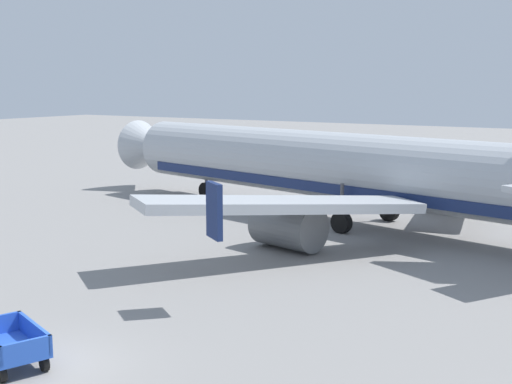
{
  "coord_description": "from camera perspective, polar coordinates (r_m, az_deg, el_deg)",
  "views": [
    {
      "loc": [
        14.07,
        -11.94,
        7.66
      ],
      "look_at": [
        -1.82,
        13.96,
        2.8
      ],
      "focal_mm": 47.84,
      "sensor_mm": 36.0,
      "label": 1
    }
  ],
  "objects": [
    {
      "name": "airplane",
      "position": [
        37.67,
        7.49,
        1.99
      ],
      "size": [
        37.35,
        30.22,
        11.34
      ],
      "color": "#B2B7BC",
      "rests_on": "ground"
    },
    {
      "name": "baggage_cart_second_in_row",
      "position": [
        20.26,
        -19.81,
        -11.85
      ],
      "size": [
        3.58,
        2.2,
        1.07
      ],
      "color": "#234CB2",
      "rests_on": "ground"
    },
    {
      "name": "ground_plane",
      "position": [
        19.98,
        -17.25,
        -13.89
      ],
      "size": [
        220.0,
        220.0,
        0.0
      ],
      "primitive_type": "plane",
      "color": "gray"
    }
  ]
}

